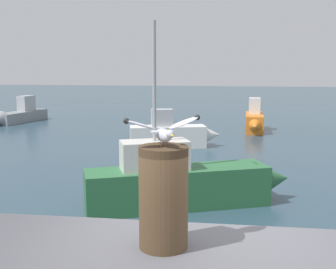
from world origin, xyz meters
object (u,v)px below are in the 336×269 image
boat_white (175,135)px  boat_green (188,182)px  boat_orange (254,121)px  boat_grey (17,115)px  seagull (164,131)px  mooring_post (164,197)px

boat_white → boat_green: boat_green is taller
boat_green → boat_white: bearing=99.4°
boat_white → boat_orange: boat_orange is taller
boat_green → boat_grey: bearing=129.3°
boat_grey → boat_green: 16.69m
seagull → boat_orange: 17.85m
boat_green → seagull: bearing=-86.6°
seagull → boat_orange: (1.73, 17.63, -2.18)m
boat_white → boat_green: (1.16, -6.95, 0.07)m
boat_grey → boat_white: size_ratio=1.16×
seagull → mooring_post: bearing=119.6°
mooring_post → boat_grey: size_ratio=0.19×
boat_grey → boat_orange: 12.77m
boat_grey → boat_white: bearing=-32.3°
mooring_post → boat_grey: mooring_post is taller
mooring_post → seagull: bearing=-60.4°
boat_grey → boat_orange: boat_orange is taller
mooring_post → boat_white: mooring_post is taller
boat_orange → seagull: bearing=-95.6°
boat_orange → boat_green: bearing=-100.5°
seagull → boat_white: 13.52m
boat_grey → boat_orange: bearing=-7.1°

